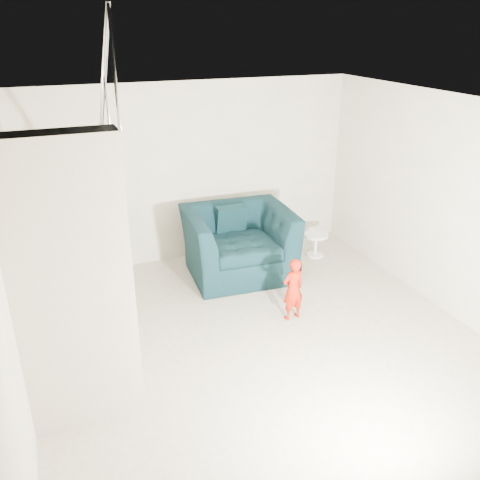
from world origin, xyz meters
name	(u,v)px	position (x,y,z in m)	size (l,w,h in m)	color
floor	(266,348)	(0.00, 0.00, 0.00)	(5.50, 5.50, 0.00)	gray
ceiling	(272,109)	(0.00, 0.00, 2.70)	(5.50, 5.50, 0.00)	silver
back_wall	(193,173)	(0.00, 2.75, 1.35)	(5.00, 5.00, 0.00)	#AFAA8E
front_wall	(464,415)	(0.00, -2.75, 1.35)	(5.00, 5.00, 0.00)	#AFAA8E
left_wall	(11,282)	(-2.50, 0.00, 1.35)	(5.50, 5.50, 0.00)	#AFAA8E
right_wall	(456,211)	(2.50, 0.00, 1.35)	(5.50, 5.50, 0.00)	#AFAA8E
armchair	(239,243)	(0.40, 1.90, 0.49)	(1.50, 1.31, 0.98)	black
toddler	(293,289)	(0.57, 0.47, 0.41)	(0.30, 0.20, 0.82)	#A70805
side_table	(316,241)	(1.76, 2.00, 0.25)	(0.38, 0.38, 0.38)	white
staircase	(71,285)	(-2.00, 0.55, 0.95)	(1.02, 3.03, 3.62)	#ADA089
cushion	(231,219)	(0.41, 2.22, 0.74)	(0.46, 0.13, 0.44)	black
throw	(197,241)	(-0.22, 1.90, 0.61)	(0.05, 0.47, 0.53)	black
phone	(300,266)	(0.65, 0.46, 0.72)	(0.02, 0.05, 0.10)	black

